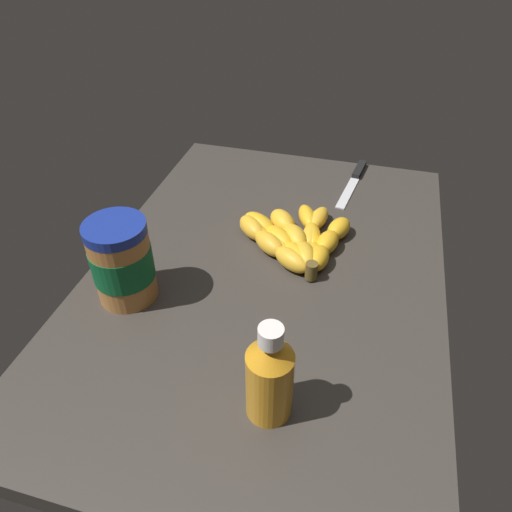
{
  "coord_description": "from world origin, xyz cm",
  "views": [
    {
      "loc": [
        56.53,
        13.53,
        50.93
      ],
      "look_at": [
        0.19,
        -1.7,
        3.05
      ],
      "focal_mm": 32.87,
      "sensor_mm": 36.0,
      "label": 1
    }
  ],
  "objects": [
    {
      "name": "banana_bunch",
      "position": [
        -7.43,
        3.18,
        1.66
      ],
      "size": [
        20.34,
        21.29,
        3.74
      ],
      "color": "gold",
      "rests_on": "ground_plane"
    },
    {
      "name": "ground_plane",
      "position": [
        0.0,
        0.0,
        -1.85
      ],
      "size": [
        82.77,
        56.83,
        3.71
      ],
      "primitive_type": "cube",
      "color": "#38332D"
    },
    {
      "name": "butter_knife",
      "position": [
        -33.05,
        10.93,
        0.46
      ],
      "size": [
        19.4,
        4.41,
        1.2
      ],
      "color": "silver",
      "rests_on": "ground_plane"
    },
    {
      "name": "peanut_butter_jar",
      "position": [
        10.77,
        -19.3,
        6.61
      ],
      "size": [
        9.11,
        9.11,
        13.32
      ],
      "color": "#B27238",
      "rests_on": "ground_plane"
    },
    {
      "name": "honey_bottle",
      "position": [
        24.7,
        6.53,
        6.45
      ],
      "size": [
        5.59,
        5.59,
        14.51
      ],
      "color": "orange",
      "rests_on": "ground_plane"
    }
  ]
}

